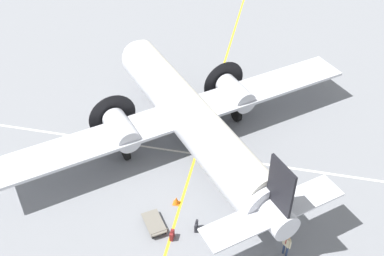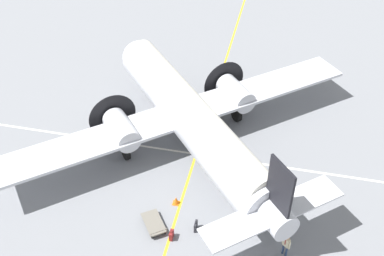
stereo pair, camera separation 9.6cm
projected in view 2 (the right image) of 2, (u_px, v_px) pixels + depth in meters
name	position (u px, v px, depth m)	size (l,w,h in m)	color
ground_plane	(192.00, 149.00, 31.90)	(300.00, 300.00, 0.00)	slate
apron_line_eastwest	(198.00, 150.00, 31.84)	(120.00, 0.16, 0.01)	gold
apron_line_northsouth	(191.00, 153.00, 31.57)	(0.16, 120.00, 0.01)	silver
airliner_main	(189.00, 114.00, 30.53)	(19.76, 20.51, 6.15)	silver
crew_foreground	(286.00, 243.00, 24.85)	(0.39, 0.45, 1.62)	navy
suitcase_near_door	(171.00, 235.00, 26.14)	(0.46, 0.18, 0.57)	maroon
suitcase_upright_spare	(196.00, 226.00, 26.58)	(0.50, 0.12, 0.62)	#232328
baggage_cart	(154.00, 223.00, 26.76)	(2.02, 1.83, 0.56)	#6B665B
traffic_cone	(176.00, 200.00, 28.08)	(0.41, 0.41, 0.54)	orange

